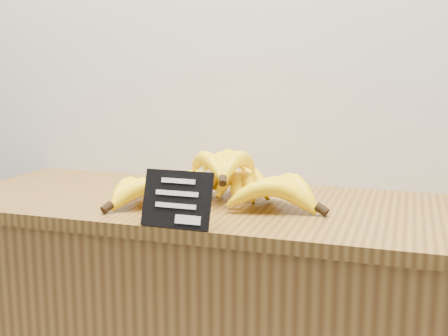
# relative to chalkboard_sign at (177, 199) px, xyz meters

# --- Properties ---
(counter_top) EXTENTS (1.42, 0.54, 0.03)m
(counter_top) POSITION_rel_chalkboard_sign_xyz_m (0.03, 0.25, -0.07)
(counter_top) COLOR brown
(counter_top) RESTS_ON counter
(chalkboard_sign) EXTENTS (0.15, 0.04, 0.11)m
(chalkboard_sign) POSITION_rel_chalkboard_sign_xyz_m (0.00, 0.00, 0.00)
(chalkboard_sign) COLOR black
(chalkboard_sign) RESTS_ON counter_top
(banana_pile) EXTENTS (0.55, 0.37, 0.12)m
(banana_pile) POSITION_rel_chalkboard_sign_xyz_m (0.01, 0.22, -0.01)
(banana_pile) COLOR yellow
(banana_pile) RESTS_ON counter_top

